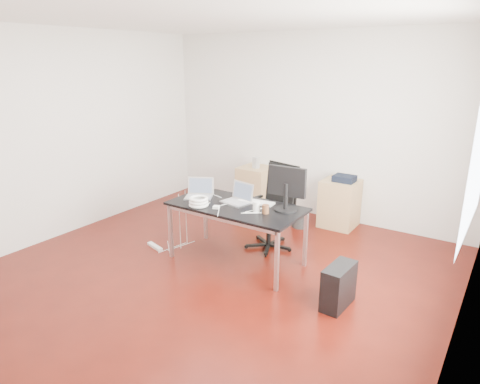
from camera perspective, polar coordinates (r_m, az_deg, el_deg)
The scene contains 18 objects.
room_shell at distance 4.57m, azimuth -3.42°, elevation 4.85°, with size 5.00×5.00×5.00m.
desk at distance 5.09m, azimuth -0.48°, elevation -2.34°, with size 1.60×0.80×0.73m.
office_chair at distance 5.57m, azimuth 4.54°, elevation -1.41°, with size 0.57×0.59×1.08m.
filing_cabinet_left at distance 7.08m, azimuth 2.11°, elevation 0.58°, with size 0.50×0.50×0.70m, color #A88454.
filing_cabinet_right at distance 6.48m, azimuth 13.13°, elevation -1.48°, with size 0.50×0.50×0.70m, color #A88454.
pc_tower at distance 4.48m, azimuth 13.00°, elevation -12.12°, with size 0.20×0.45×0.44m, color black.
wastebasket at distance 6.40m, azimuth 8.00°, elevation -3.42°, with size 0.24×0.24×0.28m, color black.
power_strip at distance 5.81m, azimuth -11.28°, elevation -7.13°, with size 0.30×0.06×0.04m, color white.
laptop_left at distance 5.38m, azimuth -5.48°, elevation -0.07°, with size 0.41×0.38×0.23m.
laptop_right at distance 5.16m, azimuth -0.26°, elevation -0.79°, with size 0.37×0.31×0.23m.
monitor at distance 4.85m, azimuth 6.26°, elevation 0.76°, with size 0.45×0.26×0.51m.
keyboard at distance 5.15m, azimuth 2.17°, elevation -1.34°, with size 0.44×0.14×0.02m, color white.
cup_white at distance 4.85m, azimuth 2.21°, elevation -1.95°, with size 0.08×0.08×0.12m, color white.
cup_brown at distance 4.80m, azimuth 3.42°, elevation -2.29°, with size 0.08×0.08×0.10m, color brown.
cable_coil at distance 5.05m, azimuth -5.53°, elevation -1.29°, with size 0.24×0.24×0.11m.
power_adapter at distance 4.97m, azimuth -3.19°, elevation -2.03°, with size 0.07×0.07×0.03m, color white.
speaker at distance 6.91m, azimuth 2.14°, elevation 3.93°, with size 0.09×0.08×0.18m, color #9E9E9E.
navy_garment at distance 6.32m, azimuth 13.75°, elevation 1.75°, with size 0.30×0.24×0.09m, color black.
Camera 1 is at (2.73, -3.56, 2.39)m, focal length 32.00 mm.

